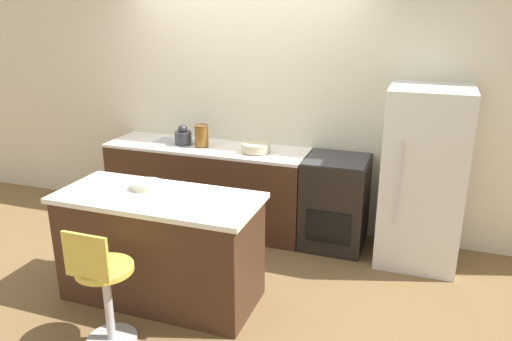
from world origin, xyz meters
TOP-DOWN VIEW (x-y plane):
  - ground_plane at (0.00, 0.00)m, footprint 14.00×14.00m
  - wall_back at (0.00, 0.66)m, footprint 8.00×0.06m
  - back_counter at (-0.32, 0.33)m, footprint 2.14×0.61m
  - kitchen_island at (-0.08, -1.09)m, footprint 1.61×0.71m
  - oven_range at (1.06, 0.32)m, footprint 0.60×0.62m
  - refrigerator at (1.85, 0.28)m, footprint 0.71×0.72m
  - stool_chair at (-0.14, -1.76)m, footprint 0.40×0.40m
  - kettle at (-0.56, 0.29)m, footprint 0.18×0.18m
  - mixing_bowl at (0.25, 0.29)m, footprint 0.28×0.28m
  - canister_jar at (-0.35, 0.29)m, footprint 0.15×0.15m
  - fruit_bowl at (-0.24, -0.97)m, footprint 0.24×0.24m

SIDE VIEW (x-z plane):
  - ground_plane at x=0.00m, z-range 0.00..0.00m
  - back_counter at x=-0.32m, z-range 0.00..0.90m
  - stool_chair at x=-0.14m, z-range -0.01..0.91m
  - kitchen_island at x=-0.08m, z-range 0.00..0.90m
  - oven_range at x=1.06m, z-range 0.00..0.90m
  - refrigerator at x=1.85m, z-range 0.00..1.63m
  - fruit_bowl at x=-0.24m, z-range 0.90..0.95m
  - mixing_bowl at x=0.25m, z-range 0.90..0.98m
  - kettle at x=-0.56m, z-range 0.88..1.09m
  - canister_jar at x=-0.35m, z-range 0.90..1.13m
  - wall_back at x=0.00m, z-range 0.00..2.60m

